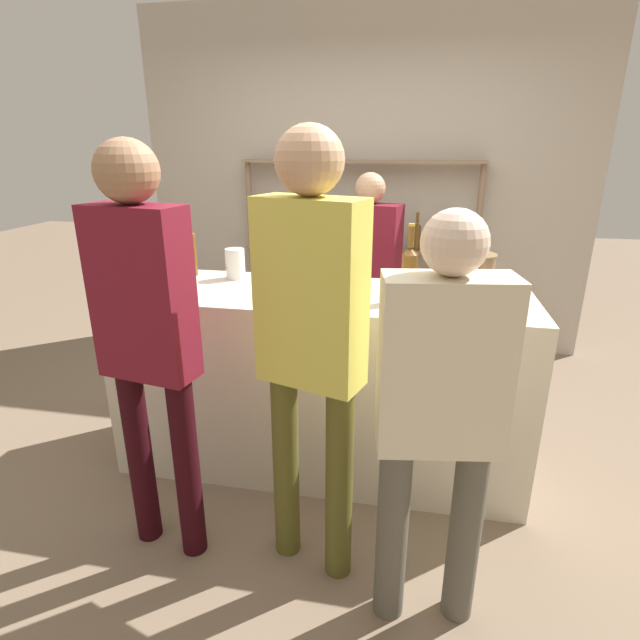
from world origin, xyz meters
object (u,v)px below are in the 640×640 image
cork_jar (235,264)px  counter_bottle_0 (461,266)px  counter_bottle_2 (190,251)px  customer_left (146,325)px  counter_bottle_3 (305,279)px  customer_right (440,404)px  customer_center (311,328)px  server_behind_counter (368,268)px  ice_bucket (473,277)px  counter_bottle_1 (409,272)px

cork_jar → counter_bottle_0: bearing=2.0°
counter_bottle_2 → customer_left: size_ratio=0.21×
counter_bottle_0 → counter_bottle_3: size_ratio=0.88×
customer_right → customer_center: customer_center is taller
server_behind_counter → counter_bottle_2: bearing=-35.1°
counter_bottle_0 → counter_bottle_3: bearing=-147.4°
server_behind_counter → counter_bottle_0: bearing=51.8°
customer_center → server_behind_counter: size_ratio=1.16×
counter_bottle_0 → cork_jar: 1.23m
ice_bucket → customer_right: size_ratio=0.15×
server_behind_counter → customer_center: bearing=13.9°
cork_jar → server_behind_counter: (0.67, 0.80, -0.19)m
ice_bucket → customer_right: bearing=-100.7°
counter_bottle_2 → counter_bottle_3: size_ratio=1.05×
customer_right → customer_left: (-1.13, 0.15, 0.15)m
counter_bottle_3 → customer_center: size_ratio=0.19×
counter_bottle_2 → customer_left: (0.25, -0.96, -0.09)m
counter_bottle_0 → cork_jar: counter_bottle_0 is taller
ice_bucket → server_behind_counter: (-0.60, 0.97, -0.22)m
counter_bottle_3 → cork_jar: size_ratio=2.03×
customer_left → server_behind_counter: bearing=-12.0°
counter_bottle_1 → counter_bottle_2: size_ratio=1.03×
customer_center → counter_bottle_3: bearing=32.5°
counter_bottle_0 → customer_center: bearing=-122.2°
customer_right → customer_center: size_ratio=0.87×
counter_bottle_0 → customer_center: size_ratio=0.17×
counter_bottle_1 → customer_left: bearing=-145.3°
counter_bottle_2 → counter_bottle_1: bearing=-12.4°
cork_jar → server_behind_counter: size_ratio=0.11×
cork_jar → customer_left: customer_left is taller
customer_left → server_behind_counter: (0.70, 1.74, -0.16)m
counter_bottle_3 → ice_bucket: (0.78, 0.25, -0.02)m
customer_left → server_behind_counter: size_ratio=1.13×
customer_left → cork_jar: bearing=8.1°
ice_bucket → customer_center: size_ratio=0.13×
ice_bucket → customer_right: (-0.17, -0.92, -0.21)m
counter_bottle_1 → customer_center: customer_center is taller
ice_bucket → customer_center: customer_center is taller
customer_left → counter_bottle_1: bearing=-45.4°
counter_bottle_1 → cork_jar: 1.00m
counter_bottle_0 → customer_center: customer_center is taller
counter_bottle_0 → server_behind_counter: server_behind_counter is taller
cork_jar → customer_right: bearing=-44.7°
counter_bottle_0 → counter_bottle_3: 0.87m
ice_bucket → cork_jar: (-1.28, 0.17, -0.03)m
counter_bottle_3 → ice_bucket: size_ratio=1.51×
cork_jar → customer_center: customer_center is taller
counter_bottle_1 → server_behind_counter: 1.12m
customer_center → customer_left: bearing=109.8°
counter_bottle_1 → cork_jar: bearing=165.5°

